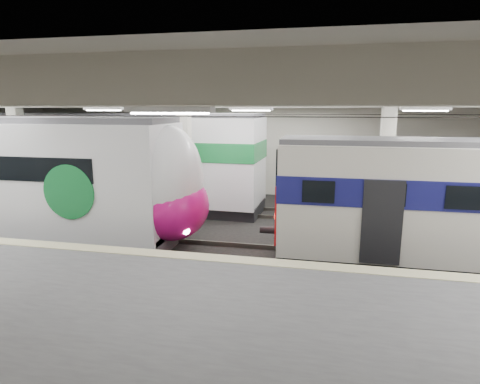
# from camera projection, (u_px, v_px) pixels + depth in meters

# --- Properties ---
(station_hall) EXTENTS (36.00, 24.00, 5.75)m
(station_hall) POSITION_uv_depth(u_px,v_px,m) (227.00, 169.00, 11.55)
(station_hall) COLOR black
(station_hall) RESTS_ON ground
(modern_emu) EXTENTS (14.56, 3.00, 4.66)m
(modern_emu) POSITION_uv_depth(u_px,v_px,m) (36.00, 181.00, 15.00)
(modern_emu) COLOR white
(modern_emu) RESTS_ON ground
(far_train) EXTENTS (15.05, 3.52, 4.74)m
(far_train) POSITION_uv_depth(u_px,v_px,m) (115.00, 159.00, 20.19)
(far_train) COLOR white
(far_train) RESTS_ON ground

